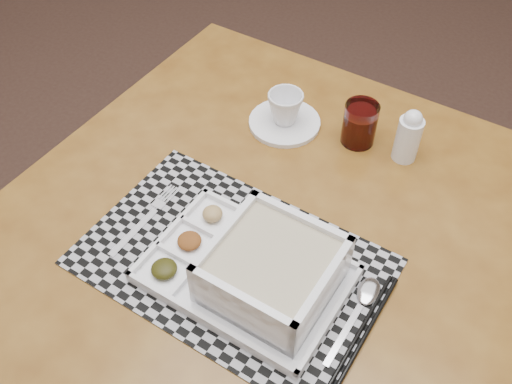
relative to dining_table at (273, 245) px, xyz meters
The scene contains 11 objects.
floor 1.22m from the dining_table, 133.19° to the left, with size 5.00×5.00×0.00m, color #331F19.
dining_table is the anchor object (origin of this frame).
placemat 0.14m from the dining_table, 103.70° to the right, with size 0.50×0.32×0.00m, color #9999A0.
serving_tray 0.18m from the dining_table, 73.09° to the right, with size 0.35×0.26×0.10m.
fork 0.24m from the dining_table, 155.39° to the right, with size 0.04×0.19×0.00m.
spoon 0.23m from the dining_table, 24.01° to the right, with size 0.04×0.18×0.01m.
chopsticks 0.27m from the dining_table, 35.74° to the right, with size 0.05×0.24×0.01m.
saucer 0.27m from the dining_table, 109.25° to the left, with size 0.15×0.15×0.01m, color white.
cup 0.29m from the dining_table, 109.25° to the left, with size 0.07×0.07×0.07m, color white.
juice_glass 0.30m from the dining_table, 75.68° to the left, with size 0.07×0.07×0.09m.
creamer_bottle 0.33m from the dining_table, 57.33° to the left, with size 0.05×0.05×0.12m.
Camera 1 is at (0.96, -1.36, 1.50)m, focal length 40.00 mm.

